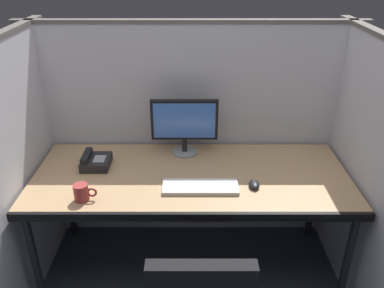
% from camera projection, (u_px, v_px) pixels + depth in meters
% --- Properties ---
extents(cubicle_partition_rear, '(2.21, 0.06, 1.57)m').
position_uv_depth(cubicle_partition_rear, '(192.00, 135.00, 2.75)').
color(cubicle_partition_rear, silver).
rests_on(cubicle_partition_rear, ground).
extents(cubicle_partition_left, '(0.06, 1.41, 1.57)m').
position_uv_depth(cubicle_partition_left, '(19.00, 176.00, 2.26)').
color(cubicle_partition_left, silver).
rests_on(cubicle_partition_left, ground).
extents(cubicle_partition_right, '(0.06, 1.41, 1.57)m').
position_uv_depth(cubicle_partition_right, '(365.00, 176.00, 2.26)').
color(cubicle_partition_right, silver).
rests_on(cubicle_partition_right, ground).
extents(desk, '(1.90, 0.80, 0.74)m').
position_uv_depth(desk, '(192.00, 182.00, 2.38)').
color(desk, tan).
rests_on(desk, ground).
extents(monitor_center, '(0.43, 0.17, 0.37)m').
position_uv_depth(monitor_center, '(185.00, 123.00, 2.52)').
color(monitor_center, gray).
rests_on(monitor_center, desk).
extents(keyboard_main, '(0.43, 0.15, 0.02)m').
position_uv_depth(keyboard_main, '(201.00, 187.00, 2.23)').
color(keyboard_main, silver).
rests_on(keyboard_main, desk).
extents(computer_mouse, '(0.06, 0.10, 0.04)m').
position_uv_depth(computer_mouse, '(255.00, 184.00, 2.24)').
color(computer_mouse, black).
rests_on(computer_mouse, desk).
extents(coffee_mug, '(0.13, 0.08, 0.09)m').
position_uv_depth(coffee_mug, '(83.00, 192.00, 2.11)').
color(coffee_mug, '#993333').
rests_on(coffee_mug, desk).
extents(desk_phone, '(0.17, 0.19, 0.09)m').
position_uv_depth(desk_phone, '(96.00, 161.00, 2.45)').
color(desk_phone, black).
rests_on(desk_phone, desk).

